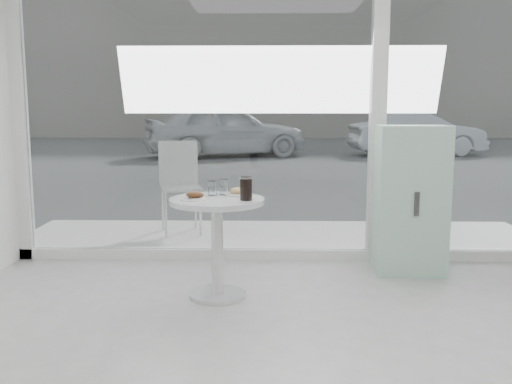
{
  "coord_description": "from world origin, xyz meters",
  "views": [
    {
      "loc": [
        -0.12,
        -2.33,
        1.46
      ],
      "look_at": [
        -0.2,
        1.7,
        0.85
      ],
      "focal_mm": 40.0,
      "sensor_mm": 36.0,
      "label": 1
    }
  ],
  "objects_px": {
    "main_table": "(217,227)",
    "cola_glass": "(246,189)",
    "water_tumbler_b": "(224,188)",
    "car_silver": "(417,134)",
    "plate_fritter": "(195,196)",
    "plate_donut": "(239,192)",
    "water_tumbler_a": "(212,189)",
    "patio_chair": "(180,180)",
    "car_white": "(225,130)",
    "mint_cabinet": "(411,200)"
  },
  "relations": [
    {
      "from": "patio_chair",
      "to": "water_tumbler_b",
      "type": "height_order",
      "value": "patio_chair"
    },
    {
      "from": "car_white",
      "to": "car_silver",
      "type": "relative_size",
      "value": 1.18
    },
    {
      "from": "water_tumbler_b",
      "to": "cola_glass",
      "type": "relative_size",
      "value": 0.68
    },
    {
      "from": "water_tumbler_a",
      "to": "cola_glass",
      "type": "distance_m",
      "value": 0.36
    },
    {
      "from": "mint_cabinet",
      "to": "plate_fritter",
      "type": "xyz_separation_m",
      "value": [
        -1.79,
        -0.77,
        0.15
      ]
    },
    {
      "from": "car_white",
      "to": "cola_glass",
      "type": "relative_size",
      "value": 26.34
    },
    {
      "from": "plate_donut",
      "to": "water_tumbler_b",
      "type": "bearing_deg",
      "value": 168.56
    },
    {
      "from": "cola_glass",
      "to": "mint_cabinet",
      "type": "bearing_deg",
      "value": 29.01
    },
    {
      "from": "car_white",
      "to": "water_tumbler_b",
      "type": "relative_size",
      "value": 38.64
    },
    {
      "from": "water_tumbler_a",
      "to": "water_tumbler_b",
      "type": "distance_m",
      "value": 0.09
    },
    {
      "from": "car_silver",
      "to": "mint_cabinet",
      "type": "bearing_deg",
      "value": 158.98
    },
    {
      "from": "mint_cabinet",
      "to": "car_silver",
      "type": "bearing_deg",
      "value": 76.73
    },
    {
      "from": "water_tumbler_a",
      "to": "car_silver",
      "type": "bearing_deg",
      "value": 69.04
    },
    {
      "from": "mint_cabinet",
      "to": "patio_chair",
      "type": "relative_size",
      "value": 1.27
    },
    {
      "from": "plate_fritter",
      "to": "patio_chair",
      "type": "bearing_deg",
      "value": 101.64
    },
    {
      "from": "main_table",
      "to": "patio_chair",
      "type": "relative_size",
      "value": 0.75
    },
    {
      "from": "main_table",
      "to": "water_tumbler_b",
      "type": "distance_m",
      "value": 0.33
    },
    {
      "from": "cola_glass",
      "to": "water_tumbler_b",
      "type": "bearing_deg",
      "value": 124.26
    },
    {
      "from": "plate_donut",
      "to": "water_tumbler_a",
      "type": "xyz_separation_m",
      "value": [
        -0.21,
        -0.01,
        0.03
      ]
    },
    {
      "from": "patio_chair",
      "to": "water_tumbler_b",
      "type": "distance_m",
      "value": 2.02
    },
    {
      "from": "mint_cabinet",
      "to": "plate_donut",
      "type": "relative_size",
      "value": 5.72
    },
    {
      "from": "patio_chair",
      "to": "car_white",
      "type": "xyz_separation_m",
      "value": [
        -0.24,
        10.2,
        0.15
      ]
    },
    {
      "from": "patio_chair",
      "to": "car_silver",
      "type": "relative_size",
      "value": 0.26
    },
    {
      "from": "plate_fritter",
      "to": "plate_donut",
      "type": "bearing_deg",
      "value": 37.62
    },
    {
      "from": "water_tumbler_a",
      "to": "water_tumbler_b",
      "type": "height_order",
      "value": "water_tumbler_b"
    },
    {
      "from": "car_silver",
      "to": "water_tumbler_a",
      "type": "bearing_deg",
      "value": 152.68
    },
    {
      "from": "water_tumbler_a",
      "to": "cola_glass",
      "type": "height_order",
      "value": "cola_glass"
    },
    {
      "from": "plate_donut",
      "to": "water_tumbler_b",
      "type": "distance_m",
      "value": 0.12
    },
    {
      "from": "car_silver",
      "to": "cola_glass",
      "type": "xyz_separation_m",
      "value": [
        -4.59,
        -12.93,
        0.21
      ]
    },
    {
      "from": "main_table",
      "to": "mint_cabinet",
      "type": "height_order",
      "value": "mint_cabinet"
    },
    {
      "from": "main_table",
      "to": "car_white",
      "type": "bearing_deg",
      "value": 93.94
    },
    {
      "from": "water_tumbler_a",
      "to": "water_tumbler_b",
      "type": "relative_size",
      "value": 0.94
    },
    {
      "from": "car_silver",
      "to": "plate_donut",
      "type": "distance_m",
      "value": 13.51
    },
    {
      "from": "main_table",
      "to": "plate_fritter",
      "type": "bearing_deg",
      "value": -154.75
    },
    {
      "from": "mint_cabinet",
      "to": "water_tumbler_b",
      "type": "relative_size",
      "value": 10.91
    },
    {
      "from": "main_table",
      "to": "water_tumbler_a",
      "type": "relative_size",
      "value": 6.91
    },
    {
      "from": "plate_fritter",
      "to": "cola_glass",
      "type": "distance_m",
      "value": 0.38
    },
    {
      "from": "main_table",
      "to": "water_tumbler_b",
      "type": "height_order",
      "value": "water_tumbler_b"
    },
    {
      "from": "plate_fritter",
      "to": "cola_glass",
      "type": "height_order",
      "value": "cola_glass"
    },
    {
      "from": "car_white",
      "to": "mint_cabinet",
      "type": "bearing_deg",
      "value": 172.24
    },
    {
      "from": "car_silver",
      "to": "plate_donut",
      "type": "relative_size",
      "value": 17.18
    },
    {
      "from": "plate_fritter",
      "to": "water_tumbler_a",
      "type": "relative_size",
      "value": 1.85
    },
    {
      "from": "water_tumbler_b",
      "to": "plate_donut",
      "type": "bearing_deg",
      "value": -11.44
    },
    {
      "from": "plate_donut",
      "to": "water_tumbler_b",
      "type": "xyz_separation_m",
      "value": [
        -0.12,
        0.02,
        0.03
      ]
    },
    {
      "from": "main_table",
      "to": "cola_glass",
      "type": "xyz_separation_m",
      "value": [
        0.22,
        -0.08,
        0.3
      ]
    },
    {
      "from": "plate_donut",
      "to": "water_tumbler_a",
      "type": "bearing_deg",
      "value": -177.52
    },
    {
      "from": "water_tumbler_a",
      "to": "patio_chair",
      "type": "bearing_deg",
      "value": 105.92
    },
    {
      "from": "water_tumbler_a",
      "to": "cola_glass",
      "type": "xyz_separation_m",
      "value": [
        0.27,
        -0.24,
        0.03
      ]
    },
    {
      "from": "mint_cabinet",
      "to": "cola_glass",
      "type": "height_order",
      "value": "mint_cabinet"
    },
    {
      "from": "car_white",
      "to": "plate_donut",
      "type": "distance_m",
      "value": 12.17
    }
  ]
}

